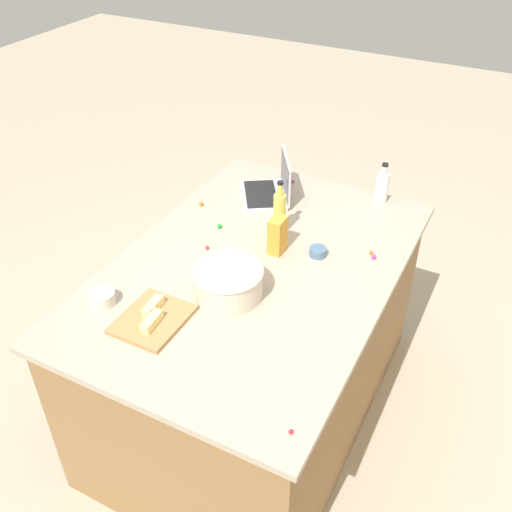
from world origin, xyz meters
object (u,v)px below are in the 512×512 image
object	(u,v)px
mixing_bowl_large	(228,281)
ramekin_small	(102,298)
cutting_board	(153,319)
ramekin_medium	(318,252)
bottle_oil	(279,213)
butter_stick_left	(153,306)
laptop	(270,189)
bottle_vinegar	(382,187)
butter_stick_right	(152,321)
candy_bag	(278,235)

from	to	relation	value
mixing_bowl_large	ramekin_small	world-z (taller)	mixing_bowl_large
ramekin_small	cutting_board	bearing A→B (deg)	90.64
mixing_bowl_large	ramekin_small	xyz separation A→B (m)	(0.27, -0.41, -0.04)
ramekin_small	ramekin_medium	bearing A→B (deg)	137.34
bottle_oil	butter_stick_left	size ratio (longest dim) A/B	2.43
laptop	ramekin_small	world-z (taller)	laptop
bottle_vinegar	ramekin_small	distance (m)	1.46
bottle_vinegar	laptop	bearing A→B (deg)	-67.41
bottle_vinegar	butter_stick_right	xyz separation A→B (m)	(1.29, -0.47, -0.05)
mixing_bowl_large	butter_stick_right	size ratio (longest dim) A/B	2.62
ramekin_small	ramekin_medium	world-z (taller)	ramekin_small
butter_stick_left	ramekin_small	distance (m)	0.22
butter_stick_left	candy_bag	distance (m)	0.64
candy_bag	mixing_bowl_large	bearing A→B (deg)	-7.40
bottle_oil	bottle_vinegar	bearing A→B (deg)	145.77
ramekin_small	ramekin_medium	xyz separation A→B (m)	(-0.68, 0.63, -0.01)
mixing_bowl_large	cutting_board	size ratio (longest dim) A/B	1.03
ramekin_small	butter_stick_left	bearing A→B (deg)	100.64
laptop	candy_bag	bearing A→B (deg)	30.06
bottle_vinegar	butter_stick_right	bearing A→B (deg)	-20.21
laptop	candy_bag	world-z (taller)	laptop
laptop	mixing_bowl_large	bearing A→B (deg)	13.98
bottle_oil	candy_bag	xyz separation A→B (m)	(0.14, 0.06, -0.02)
ramekin_small	mixing_bowl_large	bearing A→B (deg)	123.50
bottle_oil	mixing_bowl_large	bearing A→B (deg)	1.23
bottle_vinegar	ramekin_small	bearing A→B (deg)	-30.28
bottle_oil	butter_stick_left	bearing A→B (deg)	-14.41
bottle_oil	butter_stick_right	size ratio (longest dim) A/B	2.43
butter_stick_right	ramekin_medium	size ratio (longest dim) A/B	1.45
cutting_board	ramekin_medium	distance (m)	0.79
mixing_bowl_large	ramekin_small	distance (m)	0.50
mixing_bowl_large	candy_bag	world-z (taller)	candy_bag
mixing_bowl_large	bottle_oil	bearing A→B (deg)	-178.77
mixing_bowl_large	butter_stick_left	xyz separation A→B (m)	(0.23, -0.20, -0.03)
ramekin_medium	candy_bag	xyz separation A→B (m)	(0.05, -0.17, 0.07)
laptop	butter_stick_right	world-z (taller)	laptop
butter_stick_left	candy_bag	size ratio (longest dim) A/B	0.65
mixing_bowl_large	bottle_oil	size ratio (longest dim) A/B	1.08
laptop	butter_stick_right	xyz separation A→B (m)	(1.07, 0.04, -0.01)
laptop	butter_stick_left	size ratio (longest dim) A/B	3.46
laptop	mixing_bowl_large	size ratio (longest dim) A/B	1.32
cutting_board	candy_bag	size ratio (longest dim) A/B	1.64
butter_stick_right	ramekin_small	world-z (taller)	butter_stick_right
laptop	ramekin_medium	xyz separation A→B (m)	(0.36, 0.41, -0.03)
butter_stick_left	bottle_oil	bearing A→B (deg)	165.59
butter_stick_right	cutting_board	bearing A→B (deg)	-145.93
mixing_bowl_large	butter_stick_right	bearing A→B (deg)	-26.71
ramekin_medium	candy_bag	distance (m)	0.19
bottle_vinegar	mixing_bowl_large	bearing A→B (deg)	-18.08
laptop	bottle_vinegar	xyz separation A→B (m)	(-0.21, 0.51, 0.04)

